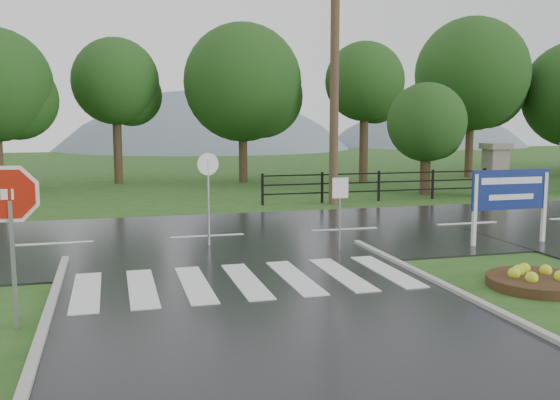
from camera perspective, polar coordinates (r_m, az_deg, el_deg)
name	(u,v)px	position (r m, az deg, el deg)	size (l,w,h in m)	color
ground	(334,388)	(7.81, 4.96, -16.79)	(120.00, 120.00, 0.00)	#254D19
main_road	(208,238)	(17.17, -6.64, -3.44)	(90.00, 8.00, 0.04)	black
crosswalk	(246,281)	(12.35, -3.12, -7.37)	(6.50, 2.80, 0.02)	silver
pillar_west	(495,169)	(27.54, 19.07, 2.72)	(1.00, 1.00, 2.24)	gray
fence_west	(379,183)	(25.01, 9.03, 1.56)	(9.58, 0.08, 1.20)	black
hills	(168,282)	(74.33, -10.20, -7.40)	(102.00, 48.00, 48.00)	slate
treeline	(185,185)	(31.04, -8.70, 1.33)	(83.20, 5.20, 10.00)	#173B12
stop_sign	(10,209)	(10.16, -23.43, -0.73)	(1.19, 0.15, 2.69)	#939399
estate_billboard	(511,193)	(16.88, 20.34, 0.57)	(2.23, 0.09, 1.95)	silver
flower_bed	(539,280)	(13.03, 22.56, -6.76)	(1.95, 1.95, 0.39)	#332111
reg_sign_small	(340,198)	(15.05, 5.52, 0.14)	(0.40, 0.05, 1.82)	#939399
reg_sign_round	(208,189)	(15.67, -6.58, 1.05)	(0.55, 0.12, 2.38)	#939399
utility_pole_east	(335,68)	(23.71, 5.01, 11.92)	(1.79, 0.33, 10.04)	#473523
entrance_tree_left	(427,123)	(27.49, 13.26, 6.90)	(3.37, 3.37, 4.79)	#3D2B1C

